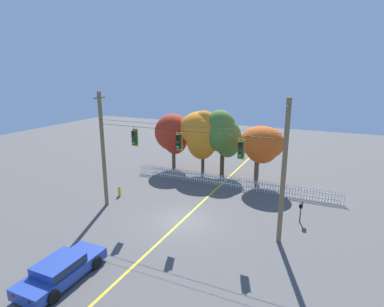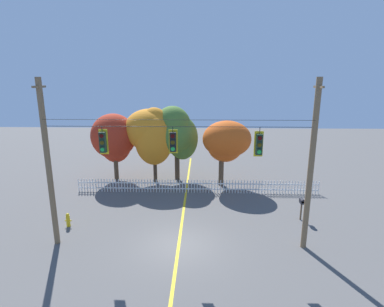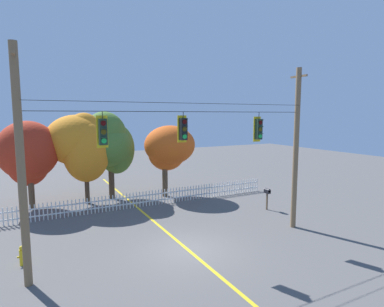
% 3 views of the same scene
% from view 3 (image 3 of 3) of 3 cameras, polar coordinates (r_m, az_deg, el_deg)
% --- Properties ---
extents(ground, '(80.00, 80.00, 0.00)m').
position_cam_3_polar(ground, '(15.08, -0.72, -17.01)').
color(ground, '#565451').
extents(lane_centerline_stripe, '(0.16, 36.00, 0.01)m').
position_cam_3_polar(lane_centerline_stripe, '(15.08, -0.72, -17.00)').
color(lane_centerline_stripe, gold).
rests_on(lane_centerline_stripe, ground).
extents(signal_support_span, '(13.25, 1.10, 8.58)m').
position_cam_3_polar(signal_support_span, '(13.89, -0.75, -0.32)').
color(signal_support_span, brown).
rests_on(signal_support_span, ground).
extents(traffic_signal_northbound_secondary, '(0.43, 0.38, 1.41)m').
position_cam_3_polar(traffic_signal_northbound_secondary, '(12.59, -15.81, 3.81)').
color(traffic_signal_northbound_secondary, black).
extents(traffic_signal_eastbound_side, '(0.43, 0.38, 1.33)m').
position_cam_3_polar(traffic_signal_eastbound_side, '(13.70, -1.61, 4.46)').
color(traffic_signal_eastbound_side, black).
extents(traffic_signal_northbound_primary, '(0.43, 0.38, 1.47)m').
position_cam_3_polar(traffic_signal_northbound_primary, '(15.96, 11.92, 4.32)').
color(traffic_signal_northbound_primary, black).
extents(white_picket_fence, '(18.49, 0.06, 1.04)m').
position_cam_3_polar(white_picket_fence, '(21.78, -7.71, -8.01)').
color(white_picket_fence, white).
rests_on(white_picket_fence, ground).
extents(autumn_maple_near_fence, '(3.76, 3.54, 5.77)m').
position_cam_3_polar(autumn_maple_near_fence, '(23.01, -27.49, 0.11)').
color(autumn_maple_near_fence, brown).
rests_on(autumn_maple_near_fence, ground).
extents(autumn_maple_mid, '(4.20, 3.95, 6.29)m').
position_cam_3_polar(autumn_maple_mid, '(22.92, -19.33, 1.62)').
color(autumn_maple_mid, '#473828').
rests_on(autumn_maple_mid, ground).
extents(autumn_oak_far_east, '(3.90, 3.44, 6.38)m').
position_cam_3_polar(autumn_oak_far_east, '(23.67, -14.85, 1.72)').
color(autumn_oak_far_east, '#473828').
rests_on(autumn_oak_far_east, ground).
extents(autumn_maple_far_west, '(3.88, 3.29, 5.36)m').
position_cam_3_polar(autumn_maple_far_west, '(23.80, -4.22, 1.05)').
color(autumn_maple_far_west, brown).
rests_on(autumn_maple_far_west, ground).
extents(fire_hydrant, '(0.38, 0.22, 0.83)m').
position_cam_3_polar(fire_hydrant, '(15.26, -28.32, -15.92)').
color(fire_hydrant, gold).
rests_on(fire_hydrant, ground).
extents(roadside_mailbox, '(0.25, 0.44, 1.40)m').
position_cam_3_polar(roadside_mailbox, '(21.15, 13.43, -6.86)').
color(roadside_mailbox, brown).
rests_on(roadside_mailbox, ground).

